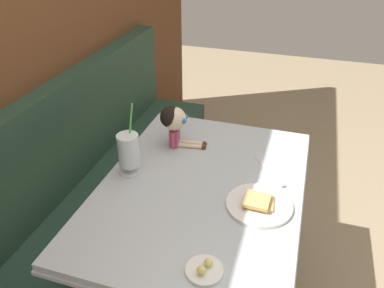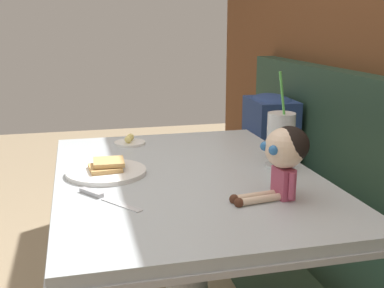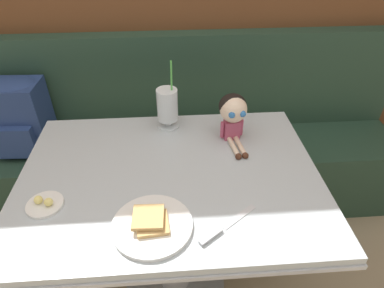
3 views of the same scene
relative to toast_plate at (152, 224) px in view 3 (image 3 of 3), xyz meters
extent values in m
cube|color=#233D2D|center=(0.06, 0.83, -0.53)|extent=(2.60, 0.48, 0.45)
cube|color=#233D2D|center=(0.06, 1.02, -0.03)|extent=(2.60, 0.10, 0.55)
cube|color=#B2BCC1|center=(0.06, 0.24, -0.03)|extent=(1.10, 0.80, 0.03)
cube|color=#B7BABF|center=(0.06, 0.24, -0.05)|extent=(1.11, 0.81, 0.02)
cylinder|color=#A5A8AD|center=(0.06, 0.24, -0.38)|extent=(0.14, 0.14, 0.65)
cylinder|color=gray|center=(0.06, 0.24, -0.73)|extent=(0.48, 0.48, 0.04)
cylinder|color=white|center=(0.00, 0.00, 0.00)|extent=(0.25, 0.25, 0.01)
cube|color=tan|center=(0.00, 0.00, 0.01)|extent=(0.10, 0.10, 0.01)
cube|color=tan|center=(-0.01, 0.01, 0.02)|extent=(0.10, 0.10, 0.01)
cylinder|color=silver|center=(0.06, 0.56, -0.01)|extent=(0.10, 0.10, 0.01)
cylinder|color=silver|center=(0.06, 0.56, 0.01)|extent=(0.03, 0.03, 0.03)
cylinder|color=silver|center=(0.06, 0.56, 0.10)|extent=(0.09, 0.09, 0.14)
cylinder|color=pink|center=(0.06, 0.56, 0.09)|extent=(0.08, 0.08, 0.11)
cylinder|color=#51B74C|center=(0.08, 0.55, 0.19)|extent=(0.01, 0.04, 0.22)
cylinder|color=white|center=(-0.35, 0.11, -0.01)|extent=(0.12, 0.12, 0.01)
sphere|color=#F4E07A|center=(-0.37, 0.12, 0.01)|extent=(0.03, 0.03, 0.03)
sphere|color=#F4E07A|center=(-0.33, 0.11, 0.01)|extent=(0.03, 0.03, 0.03)
cube|color=silver|center=(0.27, 0.02, -0.01)|extent=(0.12, 0.10, 0.00)
cube|color=#B2B5BA|center=(0.18, -0.05, -0.01)|extent=(0.08, 0.06, 0.01)
cube|color=#B74C6B|center=(0.32, 0.45, 0.03)|extent=(0.07, 0.05, 0.08)
sphere|color=beige|center=(0.32, 0.45, 0.13)|extent=(0.11, 0.11, 0.11)
ellipsoid|color=black|center=(0.32, 0.46, 0.14)|extent=(0.13, 0.12, 0.10)
sphere|color=#2D6BB2|center=(0.31, 0.40, 0.13)|extent=(0.03, 0.03, 0.03)
sphere|color=#2D6BB2|center=(0.35, 0.41, 0.13)|extent=(0.03, 0.03, 0.03)
cylinder|color=beige|center=(0.32, 0.37, 0.00)|extent=(0.04, 0.12, 0.02)
cylinder|color=beige|center=(0.35, 0.37, 0.00)|extent=(0.04, 0.12, 0.02)
sphere|color=#4C2819|center=(0.33, 0.31, 0.00)|extent=(0.03, 0.03, 0.03)
sphere|color=#4C2819|center=(0.35, 0.31, 0.00)|extent=(0.03, 0.03, 0.03)
cylinder|color=#B74C6B|center=(0.28, 0.45, 0.04)|extent=(0.02, 0.02, 0.07)
cylinder|color=#B74C6B|center=(0.36, 0.46, 0.04)|extent=(0.02, 0.02, 0.07)
cube|color=navy|center=(-0.72, 0.85, -0.11)|extent=(0.31, 0.21, 0.38)
cube|color=navy|center=(-0.72, 0.73, -0.19)|extent=(0.21, 0.06, 0.17)
ellipsoid|color=navy|center=(-0.72, 0.85, 0.07)|extent=(0.29, 0.20, 0.07)
camera|label=1|loc=(-1.12, -0.09, 0.95)|focal=35.70mm
camera|label=2|loc=(1.46, -0.08, 0.46)|focal=45.07mm
camera|label=3|loc=(0.07, -0.67, 0.80)|focal=30.94mm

